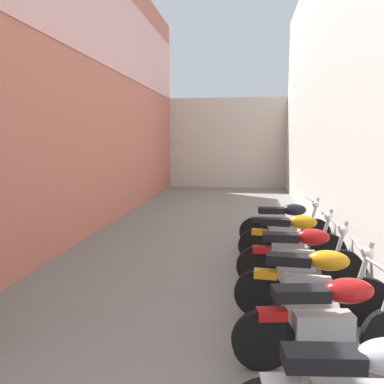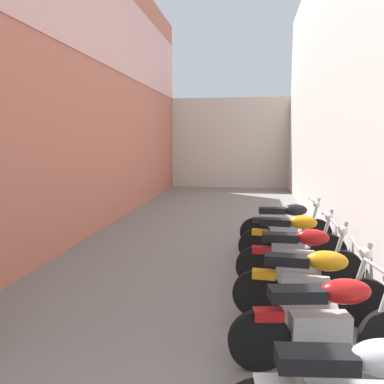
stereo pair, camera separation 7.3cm
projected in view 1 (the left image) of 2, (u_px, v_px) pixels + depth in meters
name	position (u px, v px, depth m)	size (l,w,h in m)	color
ground_plane	(196.00, 261.00, 7.11)	(34.14, 34.14, 0.00)	slate
building_left	(84.00, 77.00, 8.94)	(0.45, 18.14, 7.15)	#B76651
building_right	(342.00, 74.00, 8.21)	(0.45, 18.14, 7.12)	silver
building_far_end	(228.00, 143.00, 18.69)	(8.26, 2.00, 4.04)	beige
motorcycle_third	(329.00, 319.00, 3.73)	(1.84, 0.58, 1.04)	black
motorcycle_fourth	(312.00, 282.00, 4.70)	(1.85, 0.58, 1.04)	black
motorcycle_fifth	(300.00, 255.00, 5.79)	(1.85, 0.58, 1.04)	black
motorcycle_sixth	(292.00, 237.00, 6.84)	(1.85, 0.58, 1.04)	black
motorcycle_seventh	(285.00, 223.00, 7.99)	(1.85, 0.58, 1.04)	black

